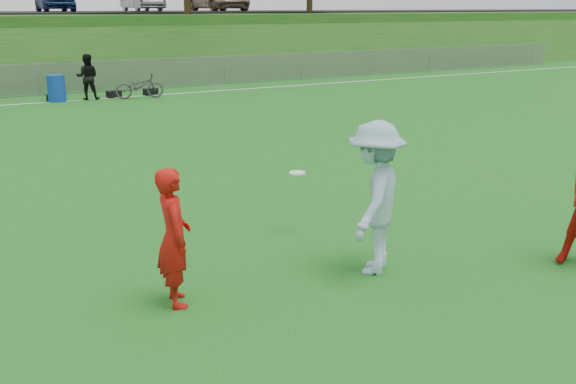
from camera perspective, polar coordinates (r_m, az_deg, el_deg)
ground at (r=8.60m, az=0.11°, el=-7.15°), size 120.00×120.00×0.00m
sideline_far at (r=25.40m, az=-20.44°, el=7.50°), size 60.00×0.10×0.01m
fence at (r=27.29m, az=-21.28°, el=9.32°), size 58.00×0.06×1.30m
berm at (r=38.12m, az=-23.99°, el=11.98°), size 120.00×18.00×3.00m
gear_bags at (r=25.62m, az=-18.72°, el=8.01°), size 7.72×0.57×0.26m
player_red_left at (r=7.56m, az=-10.12°, el=-3.98°), size 0.48×0.66×1.66m
player_blue at (r=8.39m, az=7.73°, el=-0.55°), size 1.48×1.42×2.02m
frisbee at (r=9.83m, az=0.83°, el=1.72°), size 0.25×0.25×0.02m
recycling_bin at (r=25.44m, az=-19.89°, el=8.66°), size 0.78×0.78×0.97m
bicycle at (r=25.42m, az=-13.07°, el=9.16°), size 1.87×0.89×0.94m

